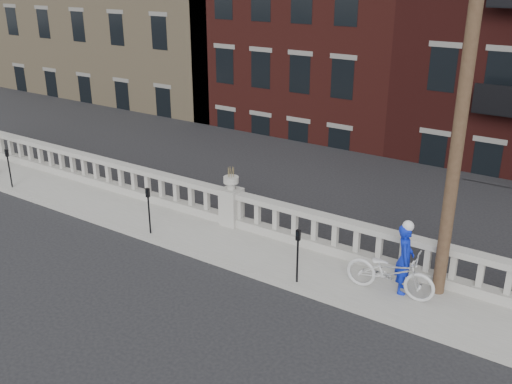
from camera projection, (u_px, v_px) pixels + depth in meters
ground at (135, 286)px, 13.75m from camera, size 120.00×120.00×0.00m
sidewalk at (212, 238)px, 16.04m from camera, size 32.00×2.20×0.15m
balustrade at (232, 208)px, 16.56m from camera, size 28.00×0.34×1.03m
planter_pedestal at (231, 202)px, 16.49m from camera, size 0.55×0.55×1.76m
lower_level at (453, 60)px, 30.25m from camera, size 80.00×44.00×20.80m
utility_pole at (467, 71)px, 11.37m from camera, size 1.60×0.28×10.00m
parking_meter_a at (9, 164)px, 19.25m from camera, size 0.10×0.09×1.36m
parking_meter_b at (149, 206)px, 15.85m from camera, size 0.10×0.09×1.36m
parking_meter_c at (298, 250)px, 13.34m from camera, size 0.10×0.09×1.36m
bicycle at (390, 272)px, 12.98m from camera, size 2.11×0.87×1.09m
cyclist at (405, 259)px, 12.95m from camera, size 0.56×0.70×1.67m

